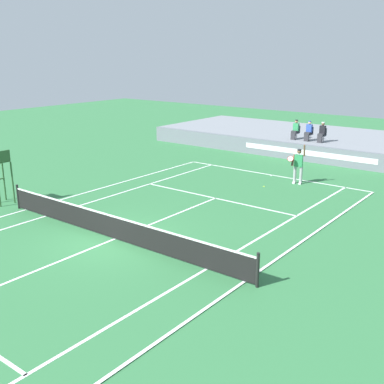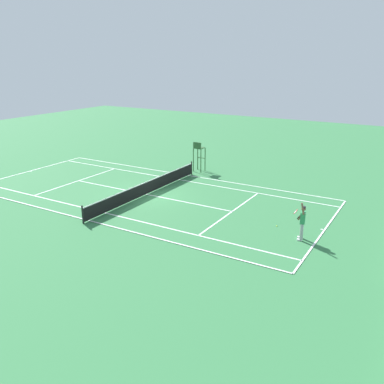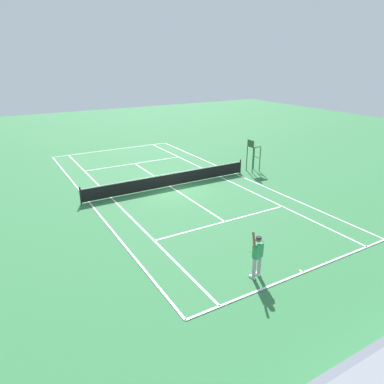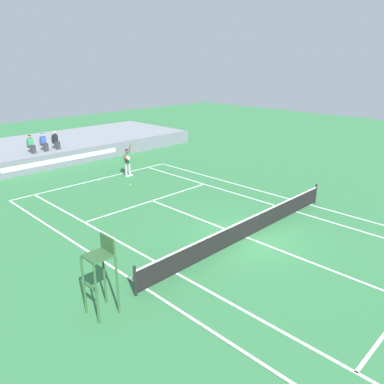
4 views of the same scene
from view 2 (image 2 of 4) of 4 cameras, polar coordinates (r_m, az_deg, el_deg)
ground_plane at (r=28.14m, az=-6.27°, el=-0.37°), size 80.00×80.00×0.00m
court at (r=28.14m, az=-6.27°, el=-0.35°), size 11.08×23.88×0.03m
net at (r=27.98m, az=-6.30°, el=0.64°), size 11.98×0.10×1.07m
tennis_player at (r=21.54m, az=14.99°, el=-3.99°), size 0.74×0.74×2.08m
tennis_ball at (r=23.23m, az=11.64°, el=-4.64°), size 0.07×0.07×0.07m
umpire_chair at (r=33.46m, az=0.95°, el=5.48°), size 0.77×0.77×2.44m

